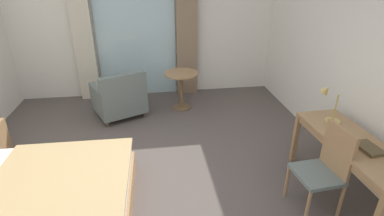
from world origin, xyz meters
The scene contains 13 objects.
ground centered at (0.00, 0.00, -0.05)m, with size 5.69×6.66×0.10m, color #564C47.
wall_back centered at (0.00, 3.07, 1.33)m, with size 5.29×0.12×2.65m, color white.
wall_right centered at (2.59, 0.00, 1.33)m, with size 0.12×6.26×2.65m, color white.
balcony_glass_door centered at (-0.20, 2.99, 1.17)m, with size 1.51×0.02×2.34m, color silver.
curtain_panel_left centered at (-1.18, 2.89, 1.20)m, with size 0.36×0.10×2.39m, color beige.
curtain_panel_right centered at (0.78, 2.89, 1.20)m, with size 0.41×0.10×2.39m, color #897056.
bed centered at (-1.38, -0.37, 0.24)m, with size 2.19×1.70×0.93m.
writing_desk centered at (2.14, -0.48, 0.63)m, with size 0.58×1.56×0.72m.
desk_chair centered at (1.77, -0.58, 0.53)m, with size 0.46×0.48×0.96m.
desk_lamp centered at (2.09, 0.04, 0.97)m, with size 0.26×0.25×0.46m.
closed_book centered at (2.17, -0.64, 0.74)m, with size 0.18×0.28×0.03m, color brown.
armchair_by_window centered at (-0.53, 1.97, 0.34)m, with size 1.02×1.01×0.85m.
round_cafe_table centered at (0.57, 2.15, 0.51)m, with size 0.61×0.61×0.69m.
Camera 1 is at (0.03, -2.88, 2.38)m, focal length 27.69 mm.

